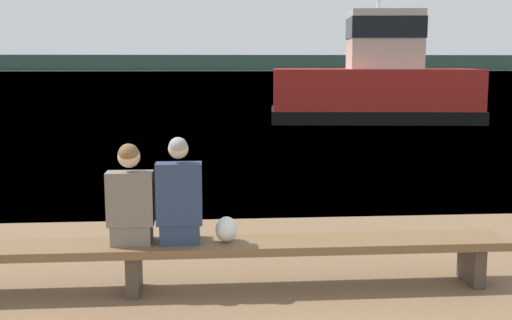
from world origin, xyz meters
TOP-DOWN VIEW (x-y plane):
  - water_surface at (0.00, 126.39)m, footprint 240.00×240.00m
  - far_shoreline at (0.00, 183.61)m, footprint 600.00×12.00m
  - bench_main at (-0.97, 3.52)m, footprint 7.40×0.53m
  - person_left at (-0.98, 3.52)m, footprint 0.44×0.37m
  - person_right at (-0.52, 3.52)m, footprint 0.44×0.37m
  - shopping_bag at (-0.06, 3.52)m, footprint 0.21×0.23m
  - tugboat_red at (6.20, 21.40)m, footprint 8.02×4.25m

SIDE VIEW (x-z plane):
  - water_surface at x=0.00m, z-range 0.00..0.00m
  - bench_main at x=-0.97m, z-range 0.16..0.65m
  - shopping_bag at x=-0.06m, z-range 0.49..0.73m
  - person_left at x=-0.98m, z-range 0.42..1.41m
  - person_right at x=-0.52m, z-range 0.41..1.45m
  - tugboat_red at x=6.20m, z-range -1.76..4.38m
  - far_shoreline at x=0.00m, z-range 0.00..4.23m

